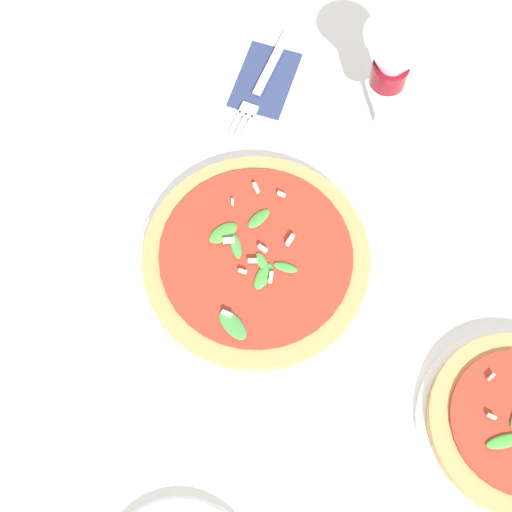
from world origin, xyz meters
name	(u,v)px	position (x,y,z in m)	size (l,w,h in m)	color
ground_plane	(272,256)	(0.00, 0.00, 0.00)	(6.00, 6.00, 0.00)	silver
pizza_arugula_main	(256,260)	(0.02, -0.01, 0.02)	(0.30, 0.30, 0.05)	white
wine_glass	(392,64)	(-0.24, 0.02, 0.13)	(0.08, 0.08, 0.18)	white
napkin	(265,79)	(-0.23, -0.14, 0.00)	(0.13, 0.10, 0.01)	navy
fork	(263,81)	(-0.22, -0.14, 0.01)	(0.19, 0.04, 0.00)	silver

